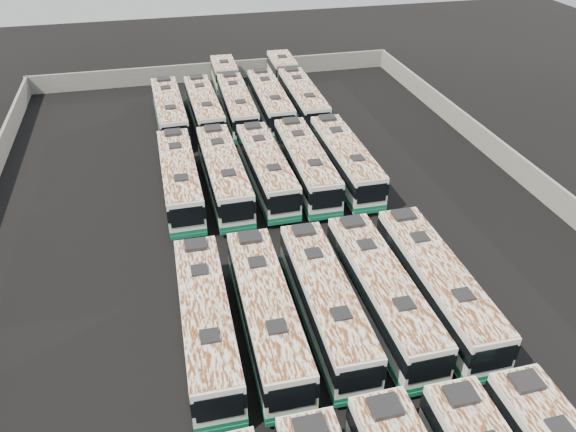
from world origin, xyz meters
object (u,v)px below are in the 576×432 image
(bus_midfront_center, at_px, (325,302))
(bus_back_far_right, at_px, (295,89))
(bus_back_center, at_px, (233,95))
(bus_back_far_left, at_px, (170,112))
(bus_midfront_right, at_px, (382,293))
(bus_midback_far_left, at_px, (180,178))
(bus_midback_right, at_px, (306,164))
(bus_midfront_far_right, at_px, (436,285))
(bus_back_left, at_px, (204,108))
(bus_midback_left, at_px, (224,174))
(bus_midfront_left, at_px, (266,313))
(bus_midback_center, at_px, (266,169))
(bus_midback_far_right, at_px, (345,160))
(bus_back_right, at_px, (270,102))
(bus_midfront_far_left, at_px, (206,321))

(bus_midfront_center, bearing_deg, bus_back_far_right, 79.15)
(bus_back_center, bearing_deg, bus_back_far_left, -153.74)
(bus_midfront_right, xyz_separation_m, bus_midback_far_left, (-10.75, 17.22, 0.00))
(bus_midfront_center, distance_m, bus_midback_right, 17.44)
(bus_midfront_far_right, height_order, bus_back_left, bus_midfront_far_right)
(bus_midback_left, bearing_deg, bus_midfront_left, -90.69)
(bus_midback_far_left, bearing_deg, bus_midback_center, -0.15)
(bus_midfront_far_right, xyz_separation_m, bus_back_center, (-7.13, 35.16, -0.08))
(bus_midback_left, distance_m, bus_back_far_left, 15.05)
(bus_midback_far_left, xyz_separation_m, bus_midback_left, (3.59, -0.14, 0.02))
(bus_back_center, bearing_deg, bus_midback_right, -77.96)
(bus_midfront_right, relative_size, bus_midfront_far_right, 0.99)
(bus_midback_far_left, xyz_separation_m, bus_back_center, (7.17, 17.84, -0.06))
(bus_midback_far_right, bearing_deg, bus_back_right, 103.69)
(bus_midback_right, height_order, bus_midback_far_right, bus_midback_right)
(bus_midback_center, bearing_deg, bus_back_far_left, 115.11)
(bus_midfront_far_right, relative_size, bus_back_far_left, 1.02)
(bus_midfront_far_right, bearing_deg, bus_midback_right, 102.17)
(bus_midback_right, relative_size, bus_back_far_right, 0.66)
(bus_midback_far_left, xyz_separation_m, bus_back_right, (10.69, 14.55, -0.01))
(bus_midfront_right, height_order, bus_back_left, bus_midfront_right)
(bus_midfront_right, relative_size, bus_back_right, 1.00)
(bus_midback_far_left, xyz_separation_m, bus_midback_center, (7.22, 0.02, -0.04))
(bus_midfront_center, height_order, bus_midback_center, bus_midback_center)
(bus_midback_left, relative_size, bus_back_right, 1.02)
(bus_midback_right, bearing_deg, bus_back_far_left, 126.76)
(bus_midfront_left, bearing_deg, bus_midfront_far_left, 177.96)
(bus_midback_left, relative_size, bus_back_left, 1.05)
(bus_midback_far_left, relative_size, bus_midback_left, 0.99)
(bus_midfront_right, relative_size, bus_back_far_right, 0.66)
(bus_midfront_right, xyz_separation_m, bus_back_far_right, (3.56, 35.07, -0.04))
(bus_back_left, relative_size, bus_back_center, 0.64)
(bus_midfront_left, relative_size, bus_midback_far_left, 0.99)
(bus_back_center, relative_size, bus_back_right, 1.51)
(bus_midfront_center, height_order, bus_midback_right, bus_midback_right)
(bus_midfront_right, height_order, bus_midback_left, bus_midback_left)
(bus_midfront_far_left, xyz_separation_m, bus_midfront_right, (10.60, -0.09, 0.04))
(bus_midfront_left, bearing_deg, bus_midback_far_left, 102.45)
(bus_midback_far_right, relative_size, bus_back_right, 1.00)
(bus_midfront_left, xyz_separation_m, bus_midback_center, (3.61, 17.31, -0.03))
(bus_midback_far_right, relative_size, bus_back_center, 0.66)
(bus_midfront_far_right, bearing_deg, bus_midfront_far_left, 179.52)
(bus_back_center, distance_m, bus_back_right, 4.82)
(bus_midback_center, bearing_deg, bus_midfront_right, -79.56)
(bus_midback_far_right, distance_m, bus_back_left, 18.05)
(bus_midfront_far_right, height_order, bus_back_far_right, bus_midfront_far_right)
(bus_midfront_center, distance_m, bus_back_far_right, 35.69)
(bus_midback_far_right, bearing_deg, bus_midfront_far_left, -129.29)
(bus_back_left, bearing_deg, bus_back_center, 41.41)
(bus_midback_left, relative_size, bus_back_far_left, 1.02)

